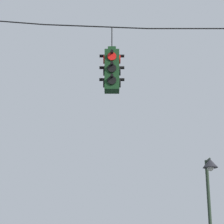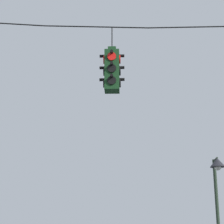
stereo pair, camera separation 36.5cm
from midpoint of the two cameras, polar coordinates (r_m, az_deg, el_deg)
The scene contains 3 objects.
span_wire at distance 10.91m, azimuth 12.45°, elevation 11.81°, with size 17.53×0.03×0.67m.
traffic_light_over_intersection at distance 10.17m, azimuth 1.03°, elevation 5.45°, with size 0.58×0.58×1.62m.
street_lamp at distance 15.89m, azimuth 14.29°, elevation -9.21°, with size 0.54×0.92×4.43m.
Camera 2 is at (-1.75, -9.11, 1.50)m, focal length 70.00 mm.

